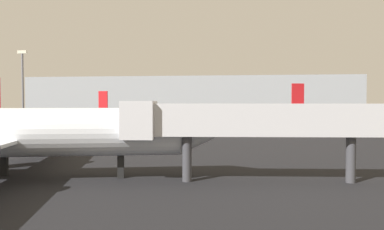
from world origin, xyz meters
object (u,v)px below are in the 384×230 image
(airplane_far_left, at_px, (352,117))
(airplane_far_right, at_px, (140,119))
(airplane_at_gate, at_px, (7,133))
(light_mast_left, at_px, (23,83))
(jet_bridge, at_px, (241,121))

(airplane_far_left, bearing_deg, airplane_far_right, 169.52)
(airplane_at_gate, height_order, light_mast_left, light_mast_left)
(airplane_at_gate, bearing_deg, airplane_far_right, 79.72)
(airplane_far_right, relative_size, jet_bridge, 1.29)
(airplane_at_gate, relative_size, light_mast_left, 1.79)
(airplane_far_right, distance_m, jet_bridge, 52.12)
(airplane_far_left, distance_m, jet_bridge, 56.13)
(airplane_far_right, bearing_deg, airplane_far_left, 23.35)
(airplane_at_gate, bearing_deg, jet_bridge, -8.11)
(airplane_at_gate, distance_m, jet_bridge, 17.60)
(airplane_far_left, bearing_deg, light_mast_left, 155.46)
(airplane_far_left, relative_size, airplane_far_right, 1.19)
(airplane_far_left, height_order, light_mast_left, light_mast_left)
(airplane_at_gate, distance_m, airplane_far_right, 49.71)
(airplane_far_left, bearing_deg, airplane_at_gate, -141.87)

